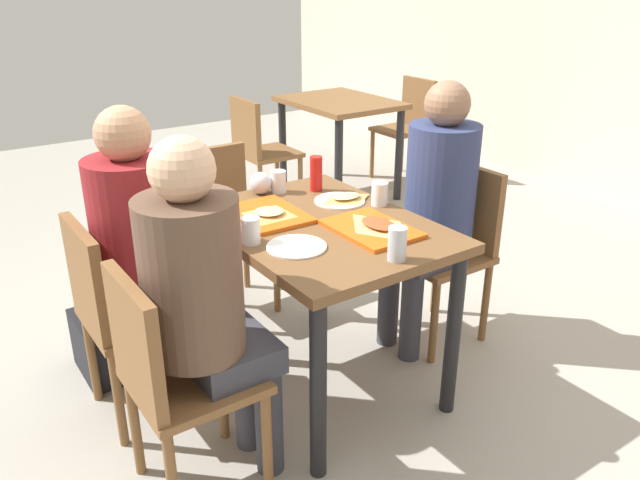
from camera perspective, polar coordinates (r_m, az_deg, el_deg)
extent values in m
cube|color=#9E998E|center=(2.90, 0.00, -12.66)|extent=(10.00, 10.00, 0.02)
cube|color=brown|center=(2.54, 0.00, 1.16)|extent=(1.04, 0.77, 0.04)
cylinder|color=black|center=(2.92, -10.41, -4.31)|extent=(0.06, 0.06, 0.72)
cylinder|color=black|center=(2.23, -0.17, -13.43)|extent=(0.06, 0.06, 0.72)
cylinder|color=black|center=(3.21, 0.11, -1.35)|extent=(0.06, 0.06, 0.72)
cylinder|color=black|center=(2.59, 11.87, -8.31)|extent=(0.06, 0.06, 0.72)
cube|color=brown|center=(2.62, -15.86, -6.53)|extent=(0.40, 0.40, 0.03)
cube|color=brown|center=(2.48, -20.30, -3.24)|extent=(0.38, 0.04, 0.40)
cylinder|color=brown|center=(2.91, -13.36, -8.09)|extent=(0.04, 0.04, 0.42)
cylinder|color=brown|center=(2.64, -10.54, -11.36)|extent=(0.04, 0.04, 0.42)
cylinder|color=brown|center=(2.84, -19.81, -9.87)|extent=(0.04, 0.04, 0.42)
cylinder|color=brown|center=(2.56, -17.65, -13.48)|extent=(0.04, 0.04, 0.42)
cube|color=brown|center=(2.20, -11.18, -12.26)|extent=(0.40, 0.40, 0.03)
cube|color=brown|center=(2.03, -16.32, -8.74)|extent=(0.38, 0.04, 0.40)
cylinder|color=brown|center=(2.51, -8.78, -13.34)|extent=(0.04, 0.04, 0.42)
cylinder|color=brown|center=(2.27, -4.77, -17.68)|extent=(0.04, 0.04, 0.42)
cylinder|color=brown|center=(2.42, -16.28, -15.70)|extent=(0.04, 0.04, 0.42)
cube|color=brown|center=(3.07, 10.59, -1.45)|extent=(0.40, 0.40, 0.03)
cube|color=brown|center=(3.11, 13.25, 2.95)|extent=(0.38, 0.04, 0.40)
cylinder|color=brown|center=(2.96, 10.21, -7.31)|extent=(0.04, 0.04, 0.42)
cylinder|color=brown|center=(3.17, 5.94, -4.81)|extent=(0.04, 0.04, 0.42)
cylinder|color=brown|center=(3.18, 14.64, -5.42)|extent=(0.04, 0.04, 0.42)
cylinder|color=brown|center=(3.38, 10.37, -3.22)|extent=(0.04, 0.04, 0.42)
cube|color=brown|center=(3.31, -8.05, 0.63)|extent=(0.40, 0.40, 0.03)
cube|color=brown|center=(3.39, -9.64, 4.94)|extent=(0.04, 0.38, 0.40)
cylinder|color=brown|center=(3.34, -3.91, -3.20)|extent=(0.04, 0.04, 0.42)
cylinder|color=brown|center=(3.20, -9.16, -4.70)|extent=(0.04, 0.04, 0.42)
cylinder|color=brown|center=(3.61, -6.68, -1.21)|extent=(0.04, 0.04, 0.42)
cylinder|color=brown|center=(3.48, -11.61, -2.50)|extent=(0.04, 0.04, 0.42)
cylinder|color=#383842|center=(2.85, -11.58, -8.32)|extent=(0.10, 0.10, 0.45)
cylinder|color=#383842|center=(2.72, -10.21, -9.81)|extent=(0.10, 0.10, 0.45)
cube|color=#383842|center=(2.62, -13.35, -4.57)|extent=(0.32, 0.28, 0.10)
cylinder|color=maroon|center=(2.46, -16.37, 1.20)|extent=(0.32, 0.32, 0.52)
sphere|color=tan|center=(2.36, -17.32, 9.10)|extent=(0.20, 0.20, 0.20)
cylinder|color=#383842|center=(2.45, -6.55, -13.69)|extent=(0.10, 0.10, 0.45)
cylinder|color=#383842|center=(2.34, -4.61, -15.68)|extent=(0.10, 0.10, 0.45)
cube|color=#383842|center=(2.20, -8.19, -9.87)|extent=(0.32, 0.28, 0.10)
cylinder|color=brown|center=(2.01, -11.47, -3.34)|extent=(0.32, 0.32, 0.52)
sphere|color=#DBAD89|center=(1.89, -12.31, 6.22)|extent=(0.20, 0.20, 0.20)
cylinder|color=#383842|center=(2.97, 8.18, -6.71)|extent=(0.10, 0.10, 0.45)
cylinder|color=#383842|center=(3.07, 6.17, -5.51)|extent=(0.10, 0.10, 0.45)
cube|color=#383842|center=(2.96, 8.88, -0.91)|extent=(0.32, 0.28, 0.10)
cylinder|color=navy|center=(2.92, 10.84, 5.16)|extent=(0.32, 0.32, 0.52)
sphere|color=#8C664C|center=(2.83, 11.37, 11.90)|extent=(0.20, 0.20, 0.20)
cube|color=#D85914|center=(2.61, -4.70, 2.33)|extent=(0.37, 0.27, 0.02)
cube|color=#D85914|center=(2.46, 4.62, 1.02)|extent=(0.36, 0.26, 0.02)
cylinder|color=white|center=(2.76, 1.78, 3.55)|extent=(0.22, 0.22, 0.01)
cylinder|color=white|center=(2.30, -2.13, -0.60)|extent=(0.22, 0.22, 0.01)
pyramid|color=tan|center=(2.57, -4.59, 2.38)|extent=(0.24, 0.24, 0.01)
ellipsoid|color=#D8C67F|center=(2.57, -4.60, 2.59)|extent=(0.17, 0.17, 0.01)
pyramid|color=#DBAD60|center=(2.45, 5.26, 1.29)|extent=(0.24, 0.16, 0.01)
ellipsoid|color=#B74723|center=(2.45, 5.27, 1.51)|extent=(0.17, 0.11, 0.01)
pyramid|color=tan|center=(2.77, 2.33, 3.78)|extent=(0.13, 0.19, 0.01)
ellipsoid|color=#D8C67F|center=(2.76, 2.34, 3.98)|extent=(0.09, 0.13, 0.01)
cylinder|color=white|center=(2.72, 5.37, 4.15)|extent=(0.07, 0.07, 0.10)
cylinder|color=white|center=(2.34, -6.24, 0.85)|extent=(0.07, 0.07, 0.10)
cylinder|color=white|center=(2.87, -3.77, 5.26)|extent=(0.07, 0.07, 0.10)
cylinder|color=#B7BCC6|center=(2.20, 6.95, -0.35)|extent=(0.07, 0.07, 0.12)
cylinder|color=red|center=(2.88, -0.35, 5.97)|extent=(0.06, 0.06, 0.16)
sphere|color=silver|center=(2.86, -5.36, 5.11)|extent=(0.10, 0.10, 0.10)
cube|color=black|center=(3.03, -19.31, -9.00)|extent=(0.32, 0.16, 0.28)
cube|color=brown|center=(5.03, 1.79, 12.26)|extent=(0.90, 0.70, 0.04)
cylinder|color=black|center=(5.27, -3.37, 8.53)|extent=(0.06, 0.06, 0.72)
cylinder|color=black|center=(4.65, 1.67, 6.53)|extent=(0.06, 0.06, 0.72)
cylinder|color=black|center=(5.59, 1.78, 9.39)|extent=(0.06, 0.06, 0.72)
cylinder|color=black|center=(5.00, 7.11, 7.57)|extent=(0.06, 0.06, 0.72)
cube|color=brown|center=(4.76, -4.66, 7.77)|extent=(0.40, 0.40, 0.03)
cube|color=brown|center=(4.62, -6.70, 9.98)|extent=(0.38, 0.04, 0.40)
cylinder|color=brown|center=(5.04, -3.87, 6.04)|extent=(0.04, 0.04, 0.42)
cylinder|color=brown|center=(4.76, -1.77, 5.06)|extent=(0.04, 0.04, 0.42)
cylinder|color=brown|center=(4.88, -7.31, 5.34)|extent=(0.04, 0.04, 0.42)
cylinder|color=brown|center=(4.60, -5.34, 4.29)|extent=(0.04, 0.04, 0.42)
cube|color=brown|center=(5.50, 7.31, 9.77)|extent=(0.40, 0.40, 0.03)
cube|color=brown|center=(5.57, 8.85, 12.13)|extent=(0.38, 0.04, 0.40)
cylinder|color=brown|center=(5.32, 7.02, 6.84)|extent=(0.04, 0.04, 0.42)
cylinder|color=brown|center=(5.57, 4.71, 7.68)|extent=(0.04, 0.04, 0.42)
cylinder|color=brown|center=(5.54, 9.69, 7.35)|extent=(0.04, 0.04, 0.42)
cylinder|color=brown|center=(5.78, 7.36, 8.15)|extent=(0.04, 0.04, 0.42)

